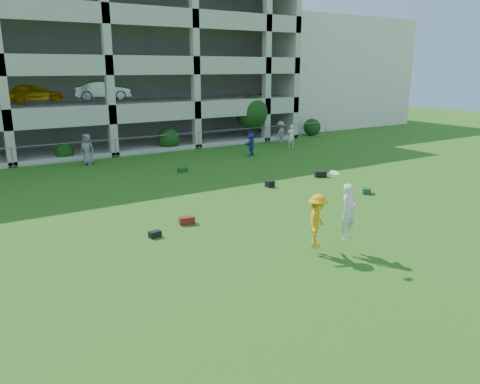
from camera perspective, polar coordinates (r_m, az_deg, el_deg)
ground at (r=14.79m, az=8.86°, el=-7.38°), size 100.00×100.00×0.00m
stucco_building at (r=49.92m, az=7.80°, el=14.18°), size 16.00×14.00×10.00m
bystander_c at (r=28.97m, az=-18.13°, el=4.97°), size 1.04×1.04×1.83m
bystander_d at (r=30.38m, az=1.36°, el=5.87°), size 1.40×1.25×1.54m
bystander_e at (r=33.68m, az=6.25°, el=6.78°), size 0.66×0.50×1.66m
bystander_f at (r=34.86m, az=4.97°, el=7.17°), size 1.29×1.03×1.75m
bag_red_a at (r=17.28m, az=-6.50°, el=-3.47°), size 0.60×0.41×0.28m
bag_black_b at (r=16.14m, az=-10.33°, el=-5.08°), size 0.43×0.30×0.22m
bag_green_c at (r=22.08m, az=15.18°, el=0.15°), size 0.60×0.60×0.26m
crate_d at (r=22.52m, az=3.66°, el=1.00°), size 0.36×0.36×0.30m
bag_black_e at (r=24.86m, az=9.79°, el=2.14°), size 0.67×0.54×0.30m
bag_green_g at (r=25.82m, az=-7.01°, el=2.67°), size 0.53×0.36×0.25m
frisbee_contest at (r=14.45m, az=10.53°, el=-3.18°), size 1.83×1.24×2.44m
parking_garage at (r=38.96m, az=-19.63°, el=14.79°), size 30.00×14.00×12.00m
fence at (r=30.98m, az=-14.97°, el=5.24°), size 36.06×0.06×1.20m
shrub_row at (r=33.14m, az=-7.84°, el=7.78°), size 34.38×2.52×3.50m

